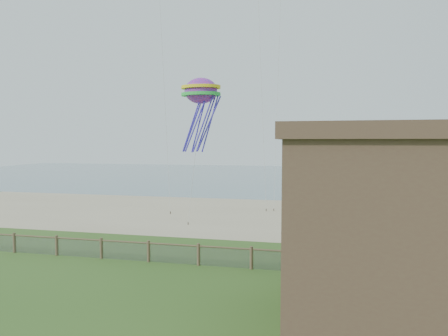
{
  "coord_description": "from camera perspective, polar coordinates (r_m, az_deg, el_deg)",
  "views": [
    {
      "loc": [
        6.19,
        -15.18,
        6.94
      ],
      "look_at": [
        1.02,
        8.0,
        5.38
      ],
      "focal_mm": 32.0,
      "sensor_mm": 36.0,
      "label": 1
    }
  ],
  "objects": [
    {
      "name": "picnic_table",
      "position": [
        19.52,
        18.29,
        -16.02
      ],
      "size": [
        2.25,
        1.99,
        0.79
      ],
      "primitive_type": null,
      "rotation": [
        0.0,
        0.0,
        0.37
      ],
      "color": "brown",
      "rests_on": "ground"
    },
    {
      "name": "chainlink_fence",
      "position": [
        22.97,
        -3.67,
        -12.4
      ],
      "size": [
        36.2,
        0.2,
        1.25
      ],
      "primitive_type": null,
      "color": "#4A3F2A",
      "rests_on": "ground"
    },
    {
      "name": "sand_beach",
      "position": [
        38.32,
        3.08,
        -6.68
      ],
      "size": [
        72.0,
        20.0,
        0.02
      ],
      "primitive_type": "cube",
      "color": "tan",
      "rests_on": "ground"
    },
    {
      "name": "octopus_kite",
      "position": [
        29.78,
        -3.32,
        7.96
      ],
      "size": [
        3.56,
        3.11,
        6.1
      ],
      "primitive_type": null,
      "rotation": [
        0.0,
        0.0,
        0.42
      ],
      "color": "#F3266A"
    },
    {
      "name": "ground",
      "position": [
        17.8,
        -9.38,
        -19.24
      ],
      "size": [
        160.0,
        160.0,
        0.0
      ],
      "primitive_type": "plane",
      "color": "#32571E",
      "rests_on": "ground"
    },
    {
      "name": "ocean",
      "position": [
        81.71,
        8.17,
        -1.16
      ],
      "size": [
        160.0,
        68.0,
        0.02
      ],
      "primitive_type": "cube",
      "color": "slate",
      "rests_on": "ground"
    }
  ]
}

